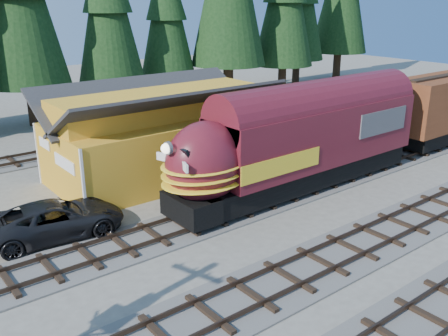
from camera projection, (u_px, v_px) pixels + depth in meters
ground at (295, 241)px, 21.03m from camera, size 120.00×120.00×0.00m
track_siding at (364, 167)px, 29.83m from camera, size 68.00×3.20×0.33m
depot at (161, 125)px, 27.84m from camera, size 12.80×7.00×5.30m
locomotive at (294, 146)px, 25.44m from camera, size 15.97×3.17×4.34m
pickup_truck_a at (56, 219)px, 21.19m from camera, size 5.99×3.29×1.59m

